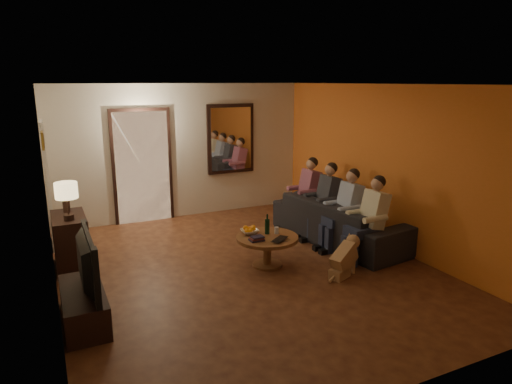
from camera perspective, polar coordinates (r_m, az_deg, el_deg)
name	(u,v)px	position (r m, az deg, el deg)	size (l,w,h in m)	color
floor	(246,269)	(6.68, -1.23, -9.61)	(5.00, 6.00, 0.01)	#471F13
ceiling	(245,84)	(6.13, -1.36, 13.31)	(5.00, 6.00, 0.01)	white
back_wall	(183,152)	(9.05, -9.15, 5.01)	(5.00, 0.02, 2.60)	beige
front_wall	(400,254)	(3.85, 17.55, -7.39)	(5.00, 0.02, 2.60)	beige
left_wall	(47,201)	(5.75, -24.65, -1.08)	(0.02, 6.00, 2.60)	beige
right_wall	(388,167)	(7.63, 16.12, 3.03)	(0.02, 6.00, 2.60)	beige
orange_accent	(387,167)	(7.62, 16.06, 3.03)	(0.01, 6.00, 2.60)	orange
kitchen_doorway	(142,168)	(8.88, -14.01, 2.98)	(1.00, 0.06, 2.10)	#FFE0A5
door_trim	(143,168)	(8.87, -14.00, 2.97)	(1.12, 0.04, 2.22)	black
fridge_glimpse	(156,174)	(8.97, -12.40, 2.19)	(0.45, 0.03, 1.70)	silver
mirror_frame	(231,139)	(9.31, -3.19, 6.65)	(1.00, 0.05, 1.40)	black
mirror_glass	(231,139)	(9.29, -3.12, 6.63)	(0.86, 0.02, 1.26)	white
white_door	(48,185)	(8.06, -24.59, 0.83)	(0.06, 0.85, 2.04)	white
framed_art	(42,140)	(6.94, -25.13, 5.86)	(0.03, 0.28, 0.24)	#B28C33
art_canvas	(44,140)	(6.94, -25.01, 5.87)	(0.01, 0.22, 0.18)	brown
dresser	(71,242)	(7.13, -22.15, -5.78)	(0.45, 0.88, 0.78)	black
table_lamp	(67,201)	(6.73, -22.53, -1.05)	(0.30, 0.30, 0.54)	beige
flower_vase	(66,197)	(7.17, -22.71, -0.62)	(0.14, 0.14, 0.44)	red
tv_stand	(84,306)	(5.61, -20.73, -13.19)	(0.45, 1.14, 0.38)	black
tv	(80,263)	(5.40, -21.19, -8.28)	(0.15, 1.14, 0.65)	black
sofa	(339,221)	(7.79, 10.36, -3.53)	(0.97, 2.49, 0.73)	black
person_a	(370,223)	(6.98, 14.08, -3.72)	(0.60, 0.40, 1.20)	tan
person_b	(346,212)	(7.43, 11.16, -2.51)	(0.60, 0.40, 1.20)	tan
person_c	(325,203)	(7.90, 8.58, -1.42)	(0.60, 0.40, 1.20)	tan
person_d	(306,196)	(8.39, 6.30, -0.46)	(0.60, 0.40, 1.20)	tan
dog	(344,257)	(6.48, 10.96, -7.94)	(0.56, 0.24, 0.56)	#9E7C49
coffee_table	(267,251)	(6.72, 1.40, -7.37)	(0.91, 0.91, 0.45)	brown
bowl	(250,232)	(6.75, -0.80, -4.96)	(0.26, 0.26, 0.06)	white
oranges	(250,227)	(6.73, -0.81, -4.41)	(0.20, 0.20, 0.08)	orange
wine_bottle	(267,224)	(6.70, 1.41, -3.99)	(0.07, 0.07, 0.31)	black
wine_glass	(277,230)	(6.75, 2.59, -4.81)	(0.06, 0.06, 0.10)	silver
book_stack	(257,238)	(6.46, 0.07, -5.81)	(0.20, 0.15, 0.07)	black
laptop	(283,240)	(6.45, 3.34, -6.06)	(0.33, 0.21, 0.03)	black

